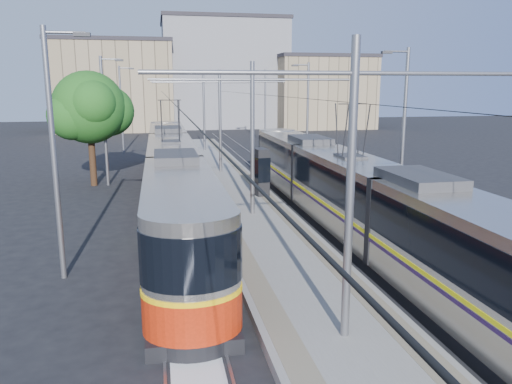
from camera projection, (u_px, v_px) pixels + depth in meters
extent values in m
plane|color=black|center=(299.00, 284.00, 16.03)|extent=(160.00, 160.00, 0.00)
cube|color=gray|center=(227.00, 181.00, 32.30)|extent=(4.00, 50.00, 0.30)
cube|color=gray|center=(204.00, 180.00, 32.00)|extent=(0.70, 50.00, 0.01)
cube|color=gray|center=(249.00, 178.00, 32.55)|extent=(0.70, 50.00, 0.01)
cube|color=gray|center=(159.00, 186.00, 31.52)|extent=(0.07, 70.00, 0.03)
cube|color=gray|center=(182.00, 185.00, 31.79)|extent=(0.07, 70.00, 0.03)
cube|color=gray|center=(270.00, 182.00, 32.88)|extent=(0.07, 70.00, 0.03)
cube|color=gray|center=(291.00, 181.00, 33.15)|extent=(0.07, 70.00, 0.03)
cube|color=silver|center=(193.00, 340.00, 12.47)|extent=(1.20, 5.00, 0.01)
cube|color=black|center=(173.00, 200.00, 26.84)|extent=(2.30, 31.89, 0.40)
cube|color=#A8A29A|center=(172.00, 170.00, 26.49)|extent=(2.40, 30.29, 2.90)
cube|color=black|center=(172.00, 160.00, 26.39)|extent=(2.43, 30.29, 1.30)
cube|color=yellow|center=(172.00, 177.00, 26.57)|extent=(2.43, 30.29, 0.12)
cube|color=red|center=(173.00, 186.00, 26.68)|extent=(2.42, 30.29, 1.10)
cube|color=#2D2D30|center=(171.00, 140.00, 26.16)|extent=(1.68, 3.00, 0.30)
cube|color=black|center=(347.00, 229.00, 21.48)|extent=(2.30, 27.93, 0.40)
cube|color=#ABA79D|center=(349.00, 191.00, 21.13)|extent=(2.40, 26.33, 2.90)
cube|color=black|center=(349.00, 180.00, 21.03)|extent=(2.43, 26.33, 1.30)
cube|color=#FFF30D|center=(348.00, 200.00, 21.22)|extent=(2.43, 26.33, 0.12)
cube|color=#281241|center=(348.00, 204.00, 21.25)|extent=(2.43, 26.33, 0.10)
cube|color=#2D2D30|center=(350.00, 154.00, 20.80)|extent=(1.68, 3.00, 0.30)
cylinder|color=slate|center=(350.00, 194.00, 11.39)|extent=(0.20, 0.20, 7.00)
cylinder|color=slate|center=(355.00, 73.00, 10.83)|extent=(9.20, 0.10, 0.10)
cylinder|color=slate|center=(252.00, 140.00, 22.91)|extent=(0.20, 0.20, 7.00)
cylinder|color=slate|center=(252.00, 79.00, 22.34)|extent=(9.20, 0.10, 0.10)
cylinder|color=slate|center=(220.00, 122.00, 34.42)|extent=(0.20, 0.20, 7.00)
cylinder|color=slate|center=(219.00, 82.00, 33.85)|extent=(9.20, 0.10, 0.10)
cylinder|color=slate|center=(204.00, 112.00, 45.93)|extent=(0.20, 0.20, 7.00)
cylinder|color=slate|center=(203.00, 83.00, 45.37)|extent=(9.20, 0.10, 0.10)
cylinder|color=black|center=(167.00, 97.00, 30.49)|extent=(0.02, 70.00, 0.02)
cylinder|color=black|center=(281.00, 96.00, 31.85)|extent=(0.02, 70.00, 0.02)
cylinder|color=slate|center=(54.00, 158.00, 15.69)|extent=(0.18, 0.18, 8.00)
cube|color=#2D2D30|center=(82.00, 35.00, 15.11)|extent=(0.50, 0.22, 0.12)
cylinder|color=slate|center=(104.00, 122.00, 31.04)|extent=(0.18, 0.18, 8.00)
cube|color=#2D2D30|center=(119.00, 60.00, 30.46)|extent=(0.50, 0.22, 0.12)
cylinder|color=slate|center=(121.00, 110.00, 46.39)|extent=(0.18, 0.18, 8.00)
cube|color=#2D2D30|center=(131.00, 69.00, 45.82)|extent=(0.50, 0.22, 0.12)
cylinder|color=slate|center=(403.00, 132.00, 24.28)|extent=(0.18, 0.18, 8.00)
cube|color=#2D2D30|center=(387.00, 52.00, 23.29)|extent=(0.50, 0.22, 0.12)
cylinder|color=slate|center=(308.00, 114.00, 39.63)|extent=(0.18, 0.18, 8.00)
cube|color=#2D2D30|center=(295.00, 66.00, 38.64)|extent=(0.50, 0.22, 0.12)
cylinder|color=slate|center=(265.00, 106.00, 54.98)|extent=(0.18, 0.18, 8.00)
cube|color=#2D2D30|center=(255.00, 71.00, 53.99)|extent=(0.50, 0.22, 0.12)
cube|color=black|center=(260.00, 172.00, 27.40)|extent=(0.86, 1.22, 2.57)
cube|color=black|center=(260.00, 169.00, 27.37)|extent=(0.91, 1.27, 1.34)
cylinder|color=#382314|center=(93.00, 162.00, 31.44)|extent=(0.41, 0.41, 2.97)
sphere|color=#1D4C15|center=(89.00, 107.00, 30.73)|extent=(4.45, 4.45, 4.45)
sphere|color=#1D4C15|center=(109.00, 111.00, 31.71)|extent=(3.15, 3.15, 3.15)
cube|color=gray|center=(115.00, 87.00, 70.46)|extent=(16.00, 12.00, 11.92)
cube|color=#262328|center=(112.00, 42.00, 69.16)|extent=(16.32, 12.24, 0.50)
cube|color=slate|center=(223.00, 75.00, 76.94)|extent=(18.00, 14.00, 15.53)
cube|color=#262328|center=(222.00, 21.00, 75.26)|extent=(18.36, 14.28, 0.50)
cube|color=gray|center=(322.00, 94.00, 74.39)|extent=(14.00, 10.00, 10.12)
cube|color=#262328|center=(323.00, 57.00, 73.28)|extent=(14.28, 10.20, 0.50)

